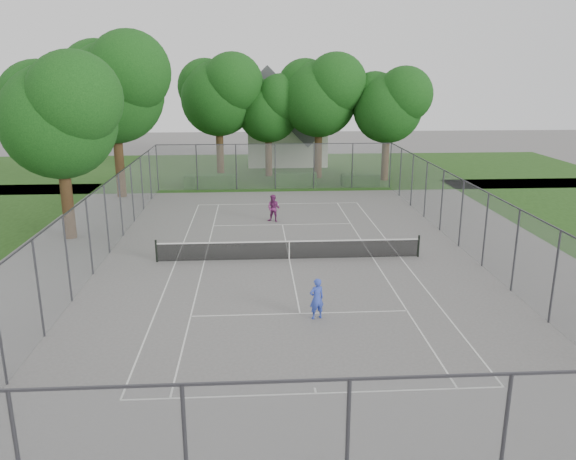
{
  "coord_description": "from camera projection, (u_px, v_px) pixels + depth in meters",
  "views": [
    {
      "loc": [
        -1.66,
        -25.89,
        8.84
      ],
      "look_at": [
        0.0,
        1.0,
        1.2
      ],
      "focal_mm": 35.0,
      "sensor_mm": 36.0,
      "label": 1
    }
  ],
  "objects": [
    {
      "name": "hedge_mid",
      "position": [
        296.0,
        179.0,
        44.76
      ],
      "size": [
        3.29,
        0.94,
        1.04
      ],
      "primitive_type": "cube",
      "color": "#204A17",
      "rests_on": "ground"
    },
    {
      "name": "court_markings",
      "position": [
        289.0,
        259.0,
        27.37
      ],
      "size": [
        11.03,
        23.83,
        0.01
      ],
      "color": "silver",
      "rests_on": "ground"
    },
    {
      "name": "tree_far_left",
      "position": [
        219.0,
        92.0,
        47.02
      ],
      "size": [
        7.24,
        6.61,
        10.41
      ],
      "color": "#3A2515",
      "rests_on": "ground"
    },
    {
      "name": "woman_player",
      "position": [
        274.0,
        208.0,
        34.0
      ],
      "size": [
        1.0,
        0.91,
        1.67
      ],
      "primitive_type": "imported",
      "rotation": [
        0.0,
        0.0,
        -0.42
      ],
      "color": "#762765",
      "rests_on": "ground"
    },
    {
      "name": "tree_far_right",
      "position": [
        389.0,
        103.0,
        45.54
      ],
      "size": [
        6.47,
        5.9,
        9.29
      ],
      "color": "#3A2515",
      "rests_on": "ground"
    },
    {
      "name": "tennis_net",
      "position": [
        289.0,
        249.0,
        27.24
      ],
      "size": [
        12.87,
        0.1,
        1.1
      ],
      "color": "black",
      "rests_on": "ground"
    },
    {
      "name": "grass_far",
      "position": [
        271.0,
        169.0,
        52.34
      ],
      "size": [
        60.0,
        20.0,
        0.0
      ],
      "primitive_type": "cube",
      "color": "#1E4313",
      "rests_on": "ground"
    },
    {
      "name": "house",
      "position": [
        286.0,
        125.0,
        54.78
      ],
      "size": [
        7.52,
        5.83,
        9.36
      ],
      "color": "beige",
      "rests_on": "ground"
    },
    {
      "name": "girl_player",
      "position": [
        317.0,
        299.0,
        20.63
      ],
      "size": [
        0.66,
        0.54,
        1.57
      ],
      "primitive_type": "imported",
      "rotation": [
        0.0,
        0.0,
        3.48
      ],
      "color": "blue",
      "rests_on": "ground"
    },
    {
      "name": "tree_far_midleft",
      "position": [
        269.0,
        106.0,
        47.59
      ],
      "size": [
        6.05,
        5.53,
        8.7
      ],
      "color": "#3A2515",
      "rests_on": "ground"
    },
    {
      "name": "hedge_left",
      "position": [
        210.0,
        181.0,
        44.2
      ],
      "size": [
        4.01,
        1.2,
        1.0
      ],
      "primitive_type": "cube",
      "color": "#204A17",
      "rests_on": "ground"
    },
    {
      "name": "ground",
      "position": [
        289.0,
        259.0,
        27.37
      ],
      "size": [
        120.0,
        120.0,
        0.0
      ],
      "primitive_type": "plane",
      "color": "slate",
      "rests_on": "ground"
    },
    {
      "name": "tree_side_front",
      "position": [
        59.0,
        112.0,
        29.0
      ],
      "size": [
        6.91,
        6.31,
        9.93
      ],
      "color": "#3A2515",
      "rests_on": "ground"
    },
    {
      "name": "hedge_right",
      "position": [
        360.0,
        180.0,
        44.95
      ],
      "size": [
        3.0,
        1.1,
        0.9
      ],
      "primitive_type": "cube",
      "color": "#204A17",
      "rests_on": "ground"
    },
    {
      "name": "tree_far_midright",
      "position": [
        320.0,
        93.0,
        46.38
      ],
      "size": [
        7.22,
        6.6,
        10.38
      ],
      "color": "#3A2515",
      "rests_on": "ground"
    },
    {
      "name": "perimeter_fence",
      "position": [
        289.0,
        223.0,
        26.88
      ],
      "size": [
        18.08,
        34.08,
        3.52
      ],
      "color": "#38383D",
      "rests_on": "ground"
    },
    {
      "name": "tree_side_back",
      "position": [
        114.0,
        84.0,
        38.85
      ],
      "size": [
        8.07,
        7.37,
        11.6
      ],
      "color": "#3A2515",
      "rests_on": "ground"
    }
  ]
}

